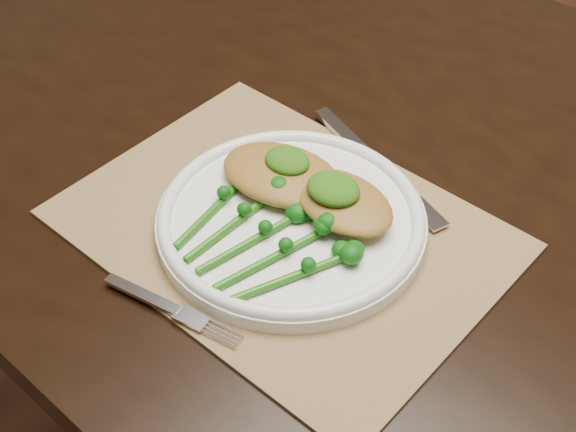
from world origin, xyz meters
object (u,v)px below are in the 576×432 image
Objects in this scene: broccolini_bundle at (250,242)px; dining_table at (387,369)px; dinner_plate at (291,219)px; placemat at (283,229)px; chicken_fillet_left at (282,175)px.

dining_table is at bearing 85.75° from broccolini_bundle.
dining_table is at bearing 70.51° from dinner_plate.
dining_table is 6.03× the size of dinner_plate.
placemat is at bearing 101.31° from broccolini_bundle.
chicken_fillet_left is at bearing 133.63° from placemat.
chicken_fillet_left is (-0.09, -0.12, 0.41)m from dining_table.
broccolini_bundle is (-0.06, -0.21, 0.40)m from dining_table.
placemat is 3.22× the size of chicken_fillet_left.
chicken_fillet_left is (-0.03, 0.04, 0.03)m from placemat.
dinner_plate is at bearing -105.22° from dining_table.
dinner_plate is (0.01, 0.00, 0.01)m from placemat.
dining_table is 12.39× the size of chicken_fillet_left.
dinner_plate is 0.05m from chicken_fillet_left.
broccolini_bundle is at bearing -77.96° from chicken_fillet_left.
broccolini_bundle is at bearing -87.03° from placemat.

